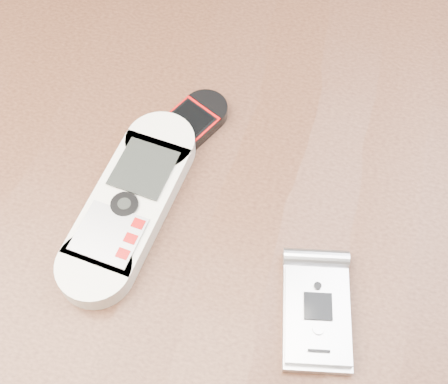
{
  "coord_description": "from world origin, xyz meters",
  "views": [
    {
      "loc": [
        0.06,
        -0.25,
        1.2
      ],
      "look_at": [
        0.01,
        0.0,
        0.76
      ],
      "focal_mm": 50.0,
      "sensor_mm": 36.0,
      "label": 1
    }
  ],
  "objects_px": {
    "nokia_white": "(130,203)",
    "nokia_black_red": "(170,141)",
    "table": "(219,250)",
    "motorola_razr": "(317,313)"
  },
  "relations": [
    {
      "from": "table",
      "to": "nokia_white",
      "type": "xyz_separation_m",
      "value": [
        -0.07,
        -0.03,
        0.12
      ]
    },
    {
      "from": "table",
      "to": "motorola_razr",
      "type": "relative_size",
      "value": 12.37
    },
    {
      "from": "nokia_white",
      "to": "nokia_black_red",
      "type": "bearing_deg",
      "value": 86.05
    },
    {
      "from": "nokia_white",
      "to": "motorola_razr",
      "type": "xyz_separation_m",
      "value": [
        0.16,
        -0.05,
        -0.0
      ]
    },
    {
      "from": "nokia_white",
      "to": "motorola_razr",
      "type": "relative_size",
      "value": 1.87
    },
    {
      "from": "motorola_razr",
      "to": "nokia_white",
      "type": "bearing_deg",
      "value": 151.01
    },
    {
      "from": "table",
      "to": "nokia_black_red",
      "type": "bearing_deg",
      "value": 142.35
    },
    {
      "from": "table",
      "to": "nokia_white",
      "type": "height_order",
      "value": "nokia_white"
    },
    {
      "from": "nokia_black_red",
      "to": "table",
      "type": "bearing_deg",
      "value": -9.55
    },
    {
      "from": "nokia_white",
      "to": "table",
      "type": "bearing_deg",
      "value": 30.39
    }
  ]
}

